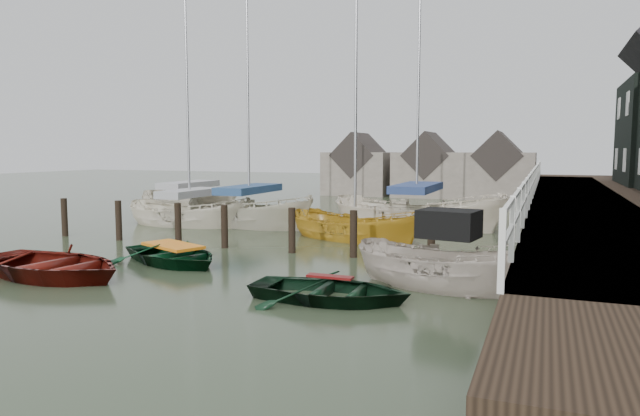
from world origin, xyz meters
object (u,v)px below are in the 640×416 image
at_px(rowboat_green, 173,263).
at_px(sailboat_e, 190,214).
at_px(sailboat_c, 355,239).
at_px(rowboat_dkgreen, 330,301).
at_px(sailboat_d, 416,227).
at_px(sailboat_a, 190,224).
at_px(motorboat, 446,285).
at_px(rowboat_red, 52,277).
at_px(sailboat_b, 250,224).

bearing_deg(rowboat_green, sailboat_e, 55.28).
xyz_separation_m(sailboat_c, sailboat_e, (-9.90, 4.22, 0.04)).
bearing_deg(sailboat_c, rowboat_dkgreen, -146.62).
distance_m(rowboat_green, sailboat_d, 10.80).
bearing_deg(sailboat_a, rowboat_green, -148.82).
height_order(rowboat_green, sailboat_a, sailboat_a).
height_order(sailboat_d, sailboat_e, sailboat_d).
distance_m(motorboat, sailboat_d, 10.16).
bearing_deg(sailboat_c, rowboat_red, 168.26).
relative_size(sailboat_a, sailboat_c, 1.13).
height_order(rowboat_green, sailboat_d, sailboat_d).
bearing_deg(sailboat_a, rowboat_dkgreen, -133.13).
bearing_deg(sailboat_b, sailboat_d, -61.05).
height_order(rowboat_green, sailboat_e, sailboat_e).
distance_m(rowboat_red, sailboat_d, 13.89).
distance_m(rowboat_green, sailboat_a, 8.24).
relative_size(rowboat_red, sailboat_d, 0.37).
height_order(sailboat_a, sailboat_c, sailboat_a).
height_order(sailboat_a, sailboat_e, sailboat_a).
relative_size(sailboat_d, sailboat_e, 1.12).
bearing_deg(sailboat_c, sailboat_a, 101.40).
bearing_deg(sailboat_b, sailboat_e, 77.03).
height_order(rowboat_dkgreen, sailboat_b, sailboat_b).
bearing_deg(sailboat_d, sailboat_c, 164.50).
bearing_deg(sailboat_b, rowboat_red, -164.78).
distance_m(motorboat, sailboat_e, 17.53).
bearing_deg(rowboat_green, sailboat_a, 54.10).
bearing_deg(sailboat_d, sailboat_e, 92.94).
distance_m(rowboat_green, motorboat, 7.59).
height_order(motorboat, sailboat_e, sailboat_e).
xyz_separation_m(motorboat, sailboat_d, (-2.81, 9.77, -0.03)).
bearing_deg(rowboat_green, sailboat_d, -3.49).
bearing_deg(sailboat_e, sailboat_b, -100.93).
xyz_separation_m(sailboat_b, sailboat_e, (-4.62, 2.37, -0.00)).
distance_m(rowboat_dkgreen, sailboat_d, 11.77).
bearing_deg(rowboat_dkgreen, sailboat_c, 12.85).
bearing_deg(motorboat, sailboat_e, 63.56).
relative_size(sailboat_b, sailboat_e, 1.10).
height_order(sailboat_c, sailboat_d, sailboat_d).
bearing_deg(rowboat_red, rowboat_dkgreen, -79.04).
xyz_separation_m(rowboat_red, sailboat_b, (-0.20, 10.50, 0.06)).
bearing_deg(sailboat_e, rowboat_green, -131.31).
height_order(motorboat, sailboat_a, sailboat_a).
bearing_deg(rowboat_green, rowboat_dkgreen, -87.87).
relative_size(rowboat_green, motorboat, 0.78).
height_order(rowboat_red, sailboat_c, sailboat_c).
bearing_deg(rowboat_green, sailboat_c, -6.19).
bearing_deg(sailboat_d, rowboat_red, 158.03).
xyz_separation_m(rowboat_dkgreen, sailboat_d, (-0.71, 11.75, 0.06)).
distance_m(sailboat_b, sailboat_d, 6.93).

